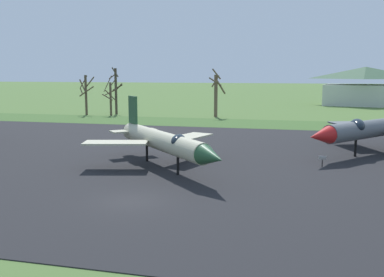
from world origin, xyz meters
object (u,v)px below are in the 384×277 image
Objects in this scene: jet_fighter_front_left at (372,128)px; visitor_building at (365,87)px; jet_fighter_rear_center at (164,141)px; info_placard_front_left at (322,160)px.

jet_fighter_front_left is 67.32m from visitor_building.
info_placard_front_left is at bearing 16.88° from jet_fighter_rear_center.
jet_fighter_rear_center is (-17.37, -11.46, -0.19)m from jet_fighter_front_left.
visitor_building is (7.54, 66.86, 1.97)m from jet_fighter_front_left.
jet_fighter_rear_center is 0.68× the size of visitor_building.
jet_fighter_front_left is 9.22m from info_placard_front_left.
jet_fighter_front_left is 0.77× the size of visitor_building.
visitor_building is (24.91, 78.32, 2.16)m from jet_fighter_rear_center.
info_placard_front_left is (-4.81, -7.65, -1.87)m from jet_fighter_front_left.
jet_fighter_rear_center is 82.22m from visitor_building.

